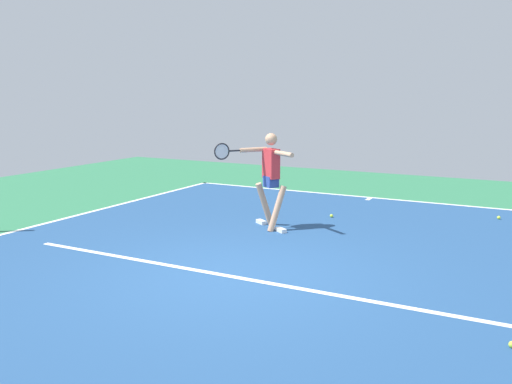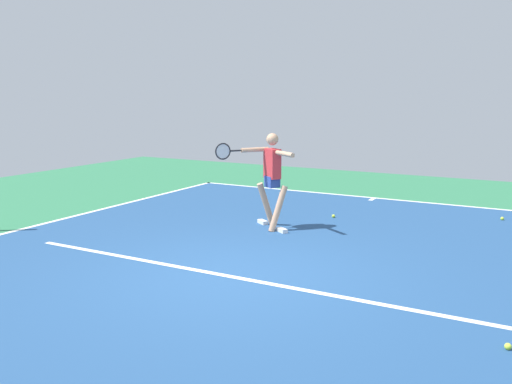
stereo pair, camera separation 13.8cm
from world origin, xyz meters
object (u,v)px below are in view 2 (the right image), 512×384
tennis_player (271,174)px  tennis_ball_centre_court (502,219)px  tennis_ball_near_player (333,216)px  tennis_ball_by_sideline (508,346)px

tennis_player → tennis_ball_centre_court: (-3.63, -2.74, -0.95)m
tennis_player → tennis_ball_near_player: tennis_player is taller
tennis_ball_centre_court → tennis_ball_near_player: bearing=25.1°
tennis_ball_centre_court → tennis_ball_near_player: size_ratio=1.00×
tennis_player → tennis_ball_near_player: (-0.70, -1.36, -0.95)m
tennis_ball_centre_court → tennis_ball_by_sideline: (-0.56, 5.92, 0.00)m
tennis_ball_near_player → tennis_ball_by_sideline: size_ratio=1.00×
tennis_ball_near_player → tennis_ball_by_sideline: bearing=127.6°
tennis_ball_by_sideline → tennis_ball_centre_court: bearing=-84.6°
tennis_player → tennis_ball_by_sideline: size_ratio=26.34×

